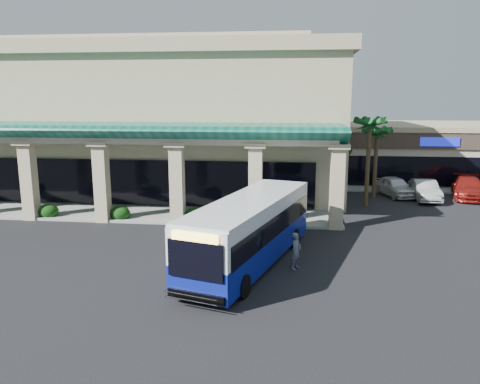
# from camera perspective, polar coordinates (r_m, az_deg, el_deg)

# --- Properties ---
(ground) EXTENTS (110.00, 110.00, 0.00)m
(ground) POSITION_cam_1_polar(r_m,az_deg,el_deg) (22.04, -3.18, -7.65)
(ground) COLOR black
(main_building) EXTENTS (30.80, 14.80, 11.35)m
(main_building) POSITION_cam_1_polar(r_m,az_deg,el_deg) (38.34, -11.16, 8.93)
(main_building) COLOR tan
(main_building) RESTS_ON ground
(arcade) EXTENTS (30.00, 6.20, 5.70)m
(arcade) POSITION_cam_1_polar(r_m,az_deg,el_deg) (29.99, -16.25, 2.63)
(arcade) COLOR #0F5D4C
(arcade) RESTS_ON ground
(strip_mall) EXTENTS (22.50, 12.50, 4.90)m
(strip_mall) POSITION_cam_1_polar(r_m,az_deg,el_deg) (47.04, 24.46, 4.60)
(strip_mall) COLOR beige
(strip_mall) RESTS_ON ground
(palm_0) EXTENTS (2.40, 2.40, 6.60)m
(palm_0) POSITION_cam_1_polar(r_m,az_deg,el_deg) (32.14, 15.36, 4.05)
(palm_0) COLOR #13481B
(palm_0) RESTS_ON ground
(palm_1) EXTENTS (2.40, 2.40, 5.80)m
(palm_1) POSITION_cam_1_polar(r_m,az_deg,el_deg) (35.29, 16.21, 3.97)
(palm_1) COLOR #13481B
(palm_1) RESTS_ON ground
(broadleaf_tree) EXTENTS (2.60, 2.60, 4.81)m
(broadleaf_tree) POSITION_cam_1_polar(r_m,az_deg,el_deg) (40.00, 12.17, 4.28)
(broadleaf_tree) COLOR black
(broadleaf_tree) RESTS_ON ground
(transit_bus) EXTENTS (5.32, 10.76, 2.93)m
(transit_bus) POSITION_cam_1_polar(r_m,az_deg,el_deg) (20.42, 1.27, -4.86)
(transit_bus) COLOR #0E1B91
(transit_bus) RESTS_ON ground
(pedestrian) EXTENTS (0.62, 0.69, 1.59)m
(pedestrian) POSITION_cam_1_polar(r_m,az_deg,el_deg) (20.18, 6.85, -7.14)
(pedestrian) COLOR slate
(pedestrian) RESTS_ON ground
(car_silver) EXTENTS (2.84, 4.55, 1.44)m
(car_silver) POSITION_cam_1_polar(r_m,az_deg,el_deg) (36.63, 18.35, 0.65)
(car_silver) COLOR white
(car_silver) RESTS_ON ground
(car_white) EXTENTS (1.60, 4.38, 1.43)m
(car_white) POSITION_cam_1_polar(r_m,az_deg,el_deg) (35.93, 21.60, 0.22)
(car_white) COLOR #B4B4B4
(car_white) RESTS_ON ground
(car_red) EXTENTS (3.28, 5.51, 1.50)m
(car_red) POSITION_cam_1_polar(r_m,az_deg,el_deg) (38.00, 26.08, 0.47)
(car_red) COLOR maroon
(car_red) RESTS_ON ground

